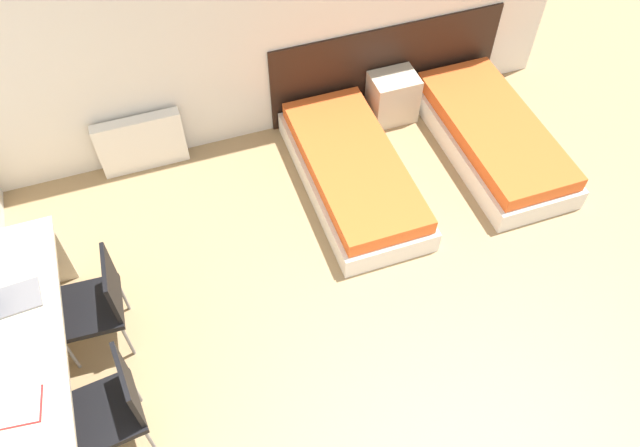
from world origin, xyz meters
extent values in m
cube|color=silver|center=(0.00, 3.87, 1.35)|extent=(6.04, 0.05, 2.70)
cube|color=black|center=(1.30, 3.83, 0.46)|extent=(2.40, 0.03, 0.93)
cube|color=silver|center=(0.58, 2.85, 0.11)|extent=(0.86, 1.90, 0.22)
cube|color=#E05B23|center=(0.58, 2.85, 0.29)|extent=(0.78, 1.82, 0.15)
cube|color=silver|center=(2.01, 2.85, 0.11)|extent=(0.86, 1.90, 0.22)
cube|color=#E05B23|center=(2.01, 2.85, 0.29)|extent=(0.78, 1.82, 0.15)
cube|color=beige|center=(1.30, 3.62, 0.25)|extent=(0.45, 0.35, 0.50)
cube|color=silver|center=(-1.19, 3.75, 0.29)|extent=(0.80, 0.12, 0.58)
cube|color=beige|center=(-2.22, 1.59, 0.75)|extent=(0.60, 2.17, 0.04)
cube|color=beige|center=(-2.22, 2.66, 0.37)|extent=(0.54, 0.04, 0.73)
cube|color=black|center=(-1.81, 2.01, 0.44)|extent=(0.49, 0.49, 0.05)
cube|color=black|center=(-1.59, 2.00, 0.67)|extent=(0.05, 0.42, 0.42)
cylinder|color=slate|center=(-2.03, 1.82, 0.21)|extent=(0.02, 0.02, 0.41)
cylinder|color=slate|center=(-2.00, 2.22, 0.21)|extent=(0.02, 0.02, 0.41)
cylinder|color=slate|center=(-1.62, 1.79, 0.21)|extent=(0.02, 0.02, 0.41)
cylinder|color=slate|center=(-1.60, 2.20, 0.21)|extent=(0.02, 0.02, 0.41)
cube|color=black|center=(-1.81, 1.17, 0.44)|extent=(0.52, 0.52, 0.05)
cube|color=black|center=(-1.59, 1.20, 0.67)|extent=(0.08, 0.42, 0.42)
cylinder|color=slate|center=(-2.04, 1.35, 0.21)|extent=(0.02, 0.02, 0.41)
cylinder|color=slate|center=(-1.59, 0.99, 0.21)|extent=(0.02, 0.02, 0.41)
cylinder|color=slate|center=(-1.63, 1.40, 0.21)|extent=(0.02, 0.02, 0.41)
cube|color=slate|center=(-2.21, 2.01, 0.78)|extent=(0.36, 0.27, 0.02)
cube|color=#B21E1E|center=(-2.24, 1.22, 0.77)|extent=(0.35, 0.28, 0.01)
cube|color=white|center=(-2.24, 1.22, 0.78)|extent=(0.33, 0.26, 0.01)
camera|label=1|loc=(-0.99, -0.72, 4.37)|focal=35.00mm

